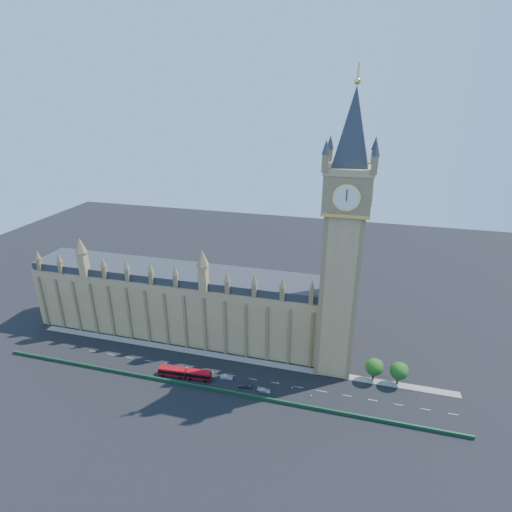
% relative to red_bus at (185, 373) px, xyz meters
% --- Properties ---
extents(ground, '(400.00, 400.00, 0.00)m').
position_rel_red_bus_xyz_m(ground, '(11.27, 5.02, -1.67)').
color(ground, black).
rests_on(ground, ground).
extents(palace_westminster, '(120.00, 20.00, 28.00)m').
position_rel_red_bus_xyz_m(palace_westminster, '(-13.73, 27.02, 12.19)').
color(palace_westminster, tan).
rests_on(palace_westminster, ground).
extents(elizabeth_tower, '(20.59, 20.59, 105.00)m').
position_rel_red_bus_xyz_m(elizabeth_tower, '(49.27, 19.01, 52.88)').
color(elizabeth_tower, tan).
rests_on(elizabeth_tower, ground).
extents(bridge_parapet, '(160.00, 0.60, 1.20)m').
position_rel_red_bus_xyz_m(bridge_parapet, '(11.27, -3.98, -1.07)').
color(bridge_parapet, '#1E4C2D').
rests_on(bridge_parapet, ground).
extents(kerb_north, '(160.00, 3.00, 0.16)m').
position_rel_red_bus_xyz_m(kerb_north, '(11.27, 14.52, -1.59)').
color(kerb_north, gray).
rests_on(kerb_north, ground).
extents(tree_east_near, '(6.00, 6.00, 8.50)m').
position_rel_red_bus_xyz_m(tree_east_near, '(63.50, 15.10, 3.97)').
color(tree_east_near, '#382619').
rests_on(tree_east_near, ground).
extents(tree_east_far, '(6.00, 6.00, 8.50)m').
position_rel_red_bus_xyz_m(tree_east_far, '(71.50, 15.10, 3.97)').
color(tree_east_far, '#382619').
rests_on(tree_east_far, ground).
extents(red_bus, '(18.83, 4.04, 3.18)m').
position_rel_red_bus_xyz_m(red_bus, '(0.00, 0.00, 0.00)').
color(red_bus, '#AB0B15').
rests_on(red_bus, ground).
extents(car_grey, '(4.69, 2.37, 1.53)m').
position_rel_red_bus_xyz_m(car_grey, '(21.77, 0.52, -0.91)').
color(car_grey, '#45474D').
rests_on(car_grey, ground).
extents(car_silver, '(4.40, 1.78, 1.42)m').
position_rel_red_bus_xyz_m(car_silver, '(14.28, 2.93, -0.96)').
color(car_silver, '#A8AAB0').
rests_on(car_silver, ground).
extents(car_white, '(4.68, 2.16, 1.32)m').
position_rel_red_bus_xyz_m(car_white, '(28.46, -0.22, -1.01)').
color(car_white, silver).
rests_on(car_white, ground).
extents(cone_a, '(0.61, 0.61, 0.77)m').
position_rel_red_bus_xyz_m(cone_a, '(31.91, 5.00, -1.30)').
color(cone_a, black).
rests_on(cone_a, ground).
extents(cone_b, '(0.49, 0.49, 0.76)m').
position_rel_red_bus_xyz_m(cone_b, '(43.81, 1.44, -1.30)').
color(cone_b, black).
rests_on(cone_b, ground).
extents(cone_c, '(0.48, 0.48, 0.76)m').
position_rel_red_bus_xyz_m(cone_c, '(37.21, 3.87, -1.30)').
color(cone_c, black).
rests_on(cone_c, ground).
extents(cone_d, '(0.47, 0.47, 0.68)m').
position_rel_red_bus_xyz_m(cone_d, '(45.27, 4.42, -1.34)').
color(cone_d, black).
rests_on(cone_d, ground).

